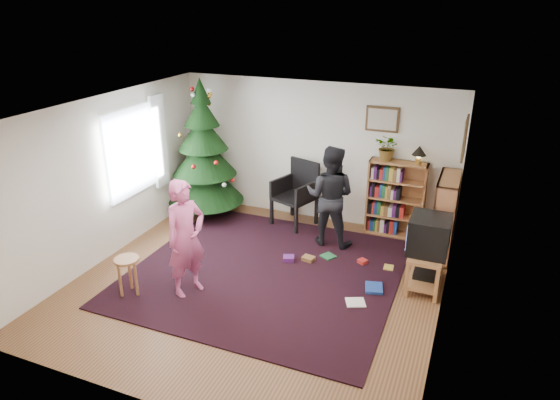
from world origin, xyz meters
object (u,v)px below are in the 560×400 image
at_px(person_by_chair, 330,196).
at_px(stool, 127,267).
at_px(picture_back, 382,119).
at_px(crt_tv, 429,235).
at_px(picture_right, 465,138).
at_px(table_lamp, 419,152).
at_px(tv_stand, 425,266).
at_px(person_standing, 186,238).
at_px(armchair, 297,190).
at_px(bookshelf_back, 396,198).
at_px(bookshelf_right, 445,216).
at_px(potted_plant, 388,148).
at_px(christmas_tree, 204,160).

bearing_deg(person_by_chair, stool, 50.13).
xyz_separation_m(picture_back, crt_tv, (1.07, -1.66, -1.14)).
height_order(picture_right, table_lamp, picture_right).
bearing_deg(person_by_chair, table_lamp, -148.83).
bearing_deg(picture_right, tv_stand, -105.26).
xyz_separation_m(picture_back, table_lamp, (0.65, -0.13, -0.44)).
bearing_deg(person_by_chair, person_standing, 57.31).
distance_m(picture_right, armchair, 3.03).
bearing_deg(bookshelf_back, bookshelf_right, -29.00).
relative_size(crt_tv, stool, 1.04).
distance_m(picture_back, potted_plant, 0.47).
height_order(crt_tv, person_standing, person_standing).
height_order(armchair, person_standing, person_standing).
distance_m(tv_stand, stool, 4.11).
bearing_deg(person_standing, bookshelf_right, -29.98).
xyz_separation_m(crt_tv, person_standing, (-2.99, -1.39, 0.02)).
distance_m(tv_stand, person_standing, 3.34).
xyz_separation_m(armchair, potted_plant, (1.52, 0.17, 0.90)).
height_order(bookshelf_right, table_lamp, table_lamp).
xyz_separation_m(bookshelf_right, person_by_chair, (-1.76, -0.30, 0.17)).
bearing_deg(person_by_chair, bookshelf_back, -141.26).
relative_size(bookshelf_back, person_standing, 0.79).
bearing_deg(bookshelf_back, person_by_chair, -140.65).
relative_size(bookshelf_right, person_standing, 0.79).
relative_size(bookshelf_back, crt_tv, 2.22).
height_order(christmas_tree, stool, christmas_tree).
height_order(picture_back, tv_stand, picture_back).
bearing_deg(potted_plant, armchair, -173.49).
xyz_separation_m(bookshelf_right, person_standing, (-3.11, -2.45, 0.16)).
bearing_deg(bookshelf_back, stool, -132.32).
relative_size(christmas_tree, person_by_chair, 1.52).
height_order(picture_right, christmas_tree, christmas_tree).
xyz_separation_m(crt_tv, table_lamp, (-0.41, 1.52, 0.70)).
relative_size(bookshelf_back, potted_plant, 2.92).
distance_m(bookshelf_back, potted_plant, 0.88).
xyz_separation_m(potted_plant, table_lamp, (0.50, 0.00, -0.02)).
bearing_deg(potted_plant, crt_tv, -59.06).
xyz_separation_m(christmas_tree, crt_tv, (4.13, -1.07, -0.25)).
height_order(bookshelf_back, bookshelf_right, same).
bearing_deg(picture_right, person_standing, -144.44).
bearing_deg(potted_plant, bookshelf_back, 0.00).
bearing_deg(crt_tv, tv_stand, -0.00).
distance_m(tv_stand, person_by_chair, 1.89).
distance_m(picture_right, crt_tv, 1.50).
height_order(crt_tv, potted_plant, potted_plant).
relative_size(crt_tv, person_by_chair, 0.35).
bearing_deg(stool, table_lamp, 44.95).
distance_m(bookshelf_right, person_standing, 3.96).
bearing_deg(table_lamp, picture_right, -41.30).
bearing_deg(armchair, potted_plant, 25.88).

